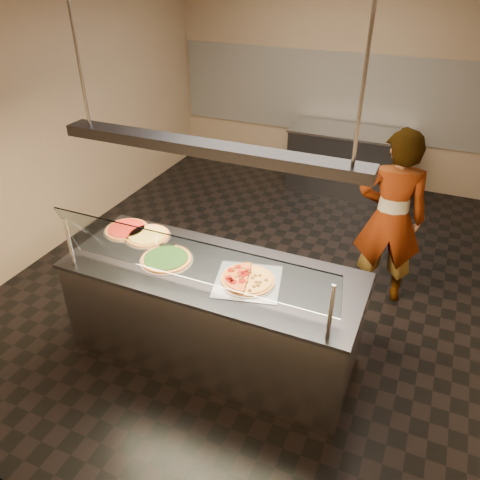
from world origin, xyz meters
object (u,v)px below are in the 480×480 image
at_px(sneeze_guard, 189,261).
at_px(worker, 390,219).
at_px(heat_lamp_housing, 207,148).
at_px(pizza_cheese, 148,235).
at_px(pizza_spatula, 161,243).
at_px(perforated_tray, 248,281).
at_px(prep_table, 347,161).
at_px(half_pizza_sausage, 260,282).
at_px(pizza_spinach, 167,258).
at_px(pizza_tomato, 127,229).
at_px(half_pizza_pepperoni, 236,275).
at_px(serving_counter, 214,313).

bearing_deg(sneeze_guard, worker, 56.64).
height_order(worker, heat_lamp_housing, heat_lamp_housing).
relative_size(pizza_cheese, heat_lamp_housing, 0.18).
bearing_deg(pizza_spatula, perforated_tray, -11.53).
bearing_deg(pizza_spatula, prep_table, 77.15).
height_order(half_pizza_sausage, heat_lamp_housing, heat_lamp_housing).
xyz_separation_m(pizza_spatula, prep_table, (0.85, 3.74, -0.49)).
height_order(prep_table, worker, worker).
xyz_separation_m(sneeze_guard, pizza_spinach, (-0.40, 0.31, -0.28)).
relative_size(perforated_tray, worker, 0.33).
height_order(half_pizza_sausage, prep_table, half_pizza_sausage).
bearing_deg(pizza_spinach, prep_table, 80.01).
relative_size(half_pizza_sausage, pizza_tomato, 1.10).
xyz_separation_m(pizza_spinach, pizza_tomato, (-0.59, 0.27, -0.00)).
height_order(sneeze_guard, pizza_tomato, sneeze_guard).
bearing_deg(pizza_spatula, half_pizza_sausage, -10.51).
distance_m(pizza_spinach, heat_lamp_housing, 1.08).
height_order(pizza_cheese, pizza_spatula, pizza_spatula).
bearing_deg(prep_table, pizza_cheese, -105.87).
distance_m(half_pizza_pepperoni, half_pizza_sausage, 0.20).
bearing_deg(perforated_tray, pizza_spatula, 168.47).
xyz_separation_m(serving_counter, sneeze_guard, (0.00, -0.34, 0.76)).
bearing_deg(pizza_cheese, perforated_tray, -13.56).
xyz_separation_m(half_pizza_sausage, pizza_tomato, (-1.42, 0.28, -0.01)).
distance_m(perforated_tray, pizza_cheese, 1.11).
relative_size(sneeze_guard, pizza_spatula, 8.21).
relative_size(pizza_cheese, prep_table, 0.24).
distance_m(sneeze_guard, perforated_tray, 0.53).
xyz_separation_m(serving_counter, perforated_tray, (0.33, -0.04, 0.47)).
xyz_separation_m(pizza_spinach, pizza_spatula, (-0.16, 0.18, 0.01)).
relative_size(half_pizza_pepperoni, pizza_cheese, 1.09).
bearing_deg(half_pizza_sausage, pizza_tomato, 168.82).
bearing_deg(prep_table, sneeze_guard, -93.90).
relative_size(sneeze_guard, worker, 1.21).
height_order(sneeze_guard, prep_table, sneeze_guard).
bearing_deg(half_pizza_pepperoni, pizza_tomato, 167.12).
xyz_separation_m(half_pizza_sausage, pizza_cheese, (-1.18, 0.26, -0.01)).
relative_size(half_pizza_sausage, pizza_cheese, 1.09).
bearing_deg(serving_counter, pizza_tomato, 166.36).
height_order(serving_counter, prep_table, same).
bearing_deg(pizza_spatula, serving_counter, -14.32).
relative_size(serving_counter, perforated_tray, 4.05).
bearing_deg(pizza_spinach, worker, 43.28).
relative_size(pizza_spatula, heat_lamp_housing, 0.12).
bearing_deg(heat_lamp_housing, pizza_spatula, 165.68).
bearing_deg(pizza_tomato, sneeze_guard, -30.50).
distance_m(pizza_spatula, worker, 2.20).
bearing_deg(prep_table, pizza_spinach, -99.99).
bearing_deg(half_pizza_sausage, heat_lamp_housing, 174.61).
bearing_deg(pizza_tomato, worker, 29.32).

